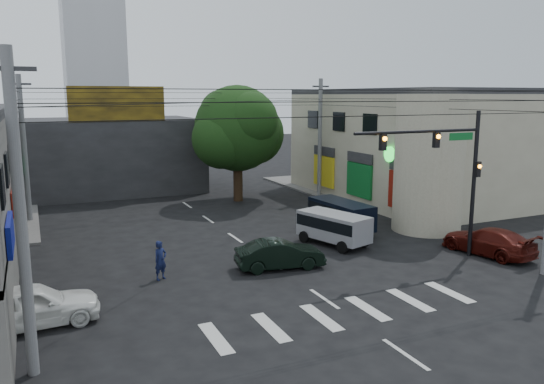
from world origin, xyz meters
TOP-DOWN VIEW (x-y plane):
  - ground at (0.00, 0.00)m, footprint 160.00×160.00m
  - sidewalk_far_right at (18.00, 18.00)m, footprint 16.00×16.00m
  - building_right at (18.00, 13.00)m, footprint 14.00×18.00m
  - corner_column at (11.00, 4.00)m, footprint 4.00×4.00m
  - building_far at (-4.00, 26.00)m, footprint 14.00×10.00m
  - billboard at (-4.00, 21.10)m, footprint 7.00×0.30m
  - tower_distant at (0.00, 70.00)m, footprint 9.00×9.00m
  - street_tree at (4.00, 17.00)m, footprint 6.40×6.40m
  - traffic_gantry at (7.82, -1.00)m, footprint 7.10×0.35m
  - utility_pole_near_left at (-10.50, -4.50)m, footprint 0.32×0.32m
  - utility_pole_far_left at (-10.50, 16.00)m, footprint 0.32×0.32m
  - utility_pole_far_right at (10.50, 16.00)m, footprint 0.32×0.32m
  - dark_sedan at (0.02, 1.14)m, footprint 2.70×4.54m
  - white_compact at (-10.50, -1.00)m, footprint 2.26×4.71m
  - maroon_sedan at (10.50, -1.22)m, footprint 3.51×5.39m
  - silver_minivan at (4.32, 3.50)m, footprint 4.96×3.96m
  - navy_van at (6.19, 5.79)m, footprint 4.77×2.40m
  - traffic_officer at (-5.35, 1.94)m, footprint 0.96×0.91m

SIDE VIEW (x-z plane):
  - ground at x=0.00m, z-range 0.00..0.00m
  - sidewalk_far_right at x=18.00m, z-range 0.00..0.15m
  - dark_sedan at x=0.02m, z-range 0.00..1.35m
  - maroon_sedan at x=10.50m, z-range 0.00..1.38m
  - white_compact at x=-10.50m, z-range 0.00..1.54m
  - silver_minivan at x=4.32m, z-range 0.00..1.72m
  - traffic_officer at x=-5.35m, z-range 0.00..1.73m
  - navy_van at x=6.19m, z-range 0.00..1.80m
  - building_far at x=-4.00m, z-range 0.00..6.00m
  - building_right at x=18.00m, z-range 0.00..8.00m
  - corner_column at x=11.00m, z-range 0.00..8.00m
  - utility_pole_near_left at x=-10.50m, z-range 0.00..9.20m
  - utility_pole_far_left at x=-10.50m, z-range 0.00..9.20m
  - utility_pole_far_right at x=10.50m, z-range 0.00..9.20m
  - traffic_gantry at x=7.82m, z-range 1.23..8.43m
  - street_tree at x=4.00m, z-range 1.12..9.82m
  - billboard at x=-4.00m, z-range 6.00..8.60m
  - tower_distant at x=0.00m, z-range 0.00..44.00m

